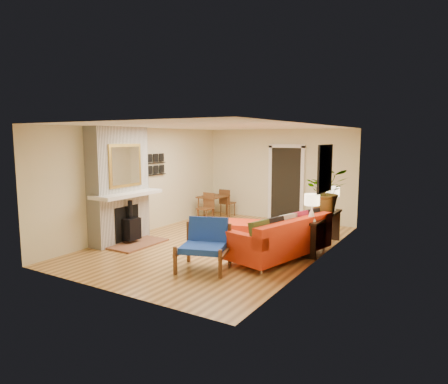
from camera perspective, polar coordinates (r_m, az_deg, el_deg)
The scene contains 10 objects.
room_shell at distance 10.84m, azimuth 9.44°, elevation 1.73°, with size 6.50×6.50×6.50m.
fireplace at distance 9.24m, azimuth -14.63°, elevation 0.56°, with size 1.09×1.68×2.60m.
sofa at distance 7.95m, azimuth 8.45°, elevation -6.59°, with size 1.50×2.47×0.91m.
ottoman at distance 9.35m, azimuth 2.39°, elevation -5.34°, with size 1.04×1.04×0.42m.
blue_chair at distance 7.31m, azimuth -2.70°, elevation -7.06°, with size 1.08×1.06×0.90m.
dining_table at distance 11.64m, azimuth -1.29°, elevation -1.23°, with size 0.68×1.54×0.83m.
console_table at distance 8.78m, azimuth 13.88°, elevation -4.17°, with size 0.34×1.85×0.72m.
lamp_near at distance 8.01m, azimuth 12.44°, elevation -1.72°, with size 0.30×0.30×0.54m.
lamp_far at distance 9.36m, azimuth 15.26°, elevation -0.47°, with size 0.30×0.30×0.54m.
houseplant at distance 8.91m, azimuth 14.42°, elevation 0.16°, with size 0.89×0.77×0.99m, color #1E5919.
Camera 1 is at (4.59, -7.39, 2.35)m, focal length 32.00 mm.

